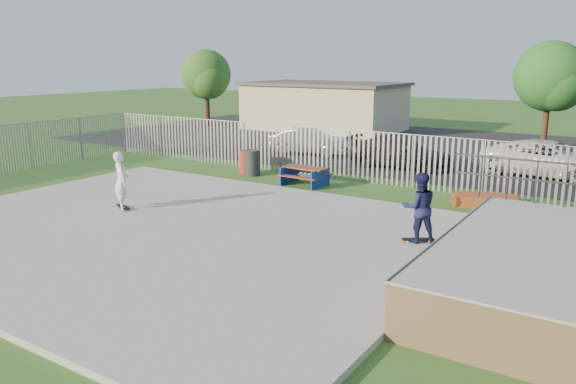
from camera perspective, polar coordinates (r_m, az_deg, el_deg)
The scene contains 19 objects.
ground at distance 15.99m, azimuth -11.95°, elevation -4.04°, with size 120.00×120.00×0.00m, color #345D20.
concrete_slab at distance 15.97m, azimuth -11.96°, elevation -3.78°, with size 15.00×12.00×0.15m, color gray.
quarter_pipe at distance 12.56m, azimuth 24.85°, elevation -7.17°, with size 5.50×7.05×2.19m.
fence at distance 18.60m, azimuth 0.09°, elevation 1.87°, with size 26.04×16.02×2.00m.
picnic_table at distance 21.43m, azimuth 1.72°, elevation 1.64°, with size 1.71×1.42×0.71m.
funbox at distance 19.47m, azimuth 19.45°, elevation -0.85°, with size 2.02×1.36×0.37m.
trash_bin_red at distance 23.65m, azimuth -4.25°, elevation 3.04°, with size 0.59×0.59×0.98m, color maroon.
trash_bin_grey at distance 23.30m, azimuth -3.64°, elevation 2.99°, with size 0.64×0.64×1.06m, color #29292B.
parking_lot at distance 32.01m, azimuth 12.70°, elevation 4.57°, with size 40.00×18.00×0.02m, color black.
car_silver at distance 28.38m, azimuth 2.19°, elevation 5.14°, with size 1.37×3.94×1.30m, color #A2A2A7.
car_dark at distance 25.40m, azimuth 11.35°, elevation 3.99°, with size 1.89×4.65×1.35m, color black.
car_white at distance 25.30m, azimuth 25.00°, elevation 3.08°, with size 2.40×5.20×1.45m, color white.
building at distance 38.79m, azimuth 3.70°, elevation 8.72°, with size 10.40×6.40×3.20m.
tree_left at distance 41.43m, azimuth -8.30°, elevation 11.72°, with size 3.52×3.52×5.43m.
tree_mid at distance 33.18m, azimuth 25.09°, elevation 10.58°, with size 3.68×3.68×5.68m.
skateboard_a at distance 14.78m, azimuth 13.02°, elevation -4.78°, with size 0.77×0.63×0.08m.
skateboard_b at distance 18.26m, azimuth -16.39°, elevation -1.52°, with size 0.82×0.48×0.08m.
skater_navy at distance 14.54m, azimuth 13.20°, elevation -1.54°, with size 0.88×0.68×1.80m, color #151842.
skater_white at distance 18.07m, azimuth -16.57°, elevation 1.13°, with size 0.66×0.43×1.80m, color white.
Camera 1 is at (10.88, -10.74, 4.68)m, focal length 35.00 mm.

